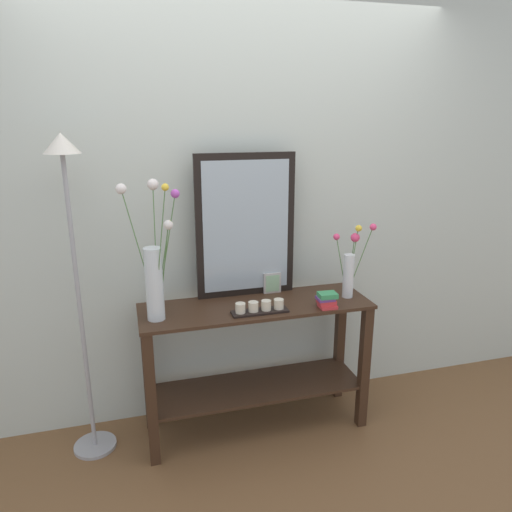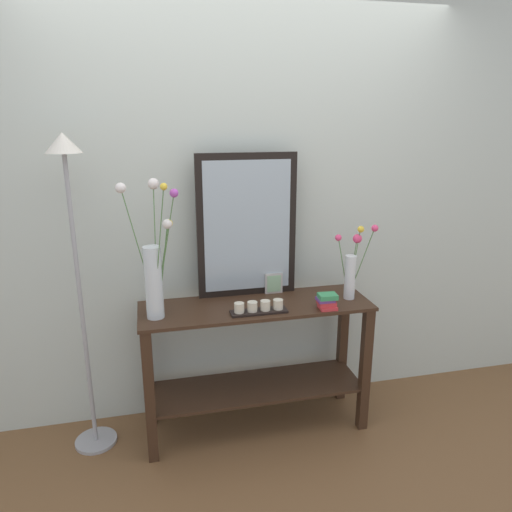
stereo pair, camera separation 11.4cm
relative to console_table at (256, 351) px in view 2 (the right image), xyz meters
name	(u,v)px [view 2 (the right image)]	position (x,y,z in m)	size (l,w,h in m)	color
ground_plane	(256,426)	(0.00, 0.00, -0.52)	(7.00, 6.00, 0.02)	brown
wall_back	(244,203)	(0.00, 0.33, 0.84)	(6.40, 0.08, 2.70)	beige
console_table	(256,351)	(0.00, 0.00, 0.00)	(1.34, 0.42, 0.81)	#382316
mirror_leaning	(247,226)	(-0.01, 0.18, 0.73)	(0.60, 0.03, 0.85)	black
tall_vase_left	(154,269)	(-0.57, -0.05, 0.58)	(0.31, 0.25, 0.74)	silver
vase_right	(352,267)	(0.58, -0.02, 0.49)	(0.19, 0.20, 0.47)	silver
candle_tray	(259,308)	(-0.01, -0.12, 0.33)	(0.32, 0.09, 0.07)	black
picture_frame_small	(274,283)	(0.15, 0.16, 0.36)	(0.11, 0.01, 0.13)	#B7B2AD
book_stack	(327,301)	(0.38, -0.15, 0.34)	(0.11, 0.10, 0.09)	#C63338
floor_lamp	(75,247)	(-0.96, 0.06, 0.70)	(0.24, 0.24, 1.79)	#9E9EA3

